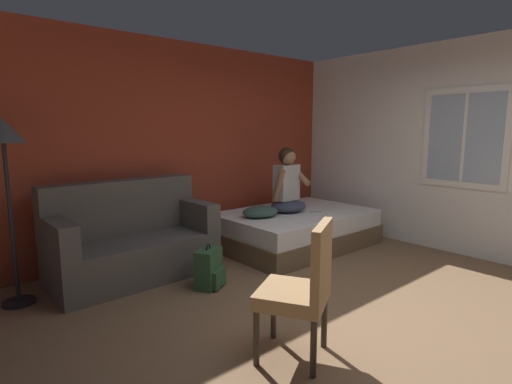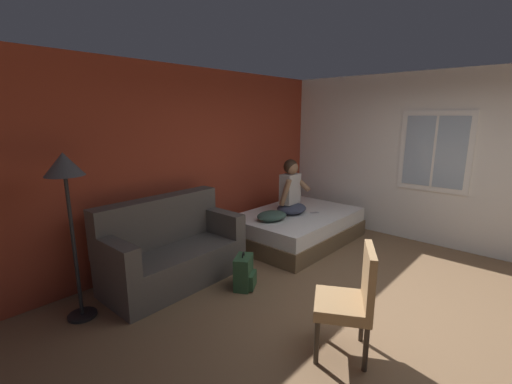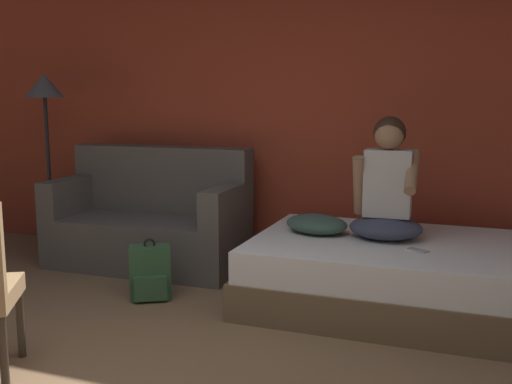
{
  "view_description": "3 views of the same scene",
  "coord_description": "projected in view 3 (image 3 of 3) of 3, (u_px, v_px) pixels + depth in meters",
  "views": [
    {
      "loc": [
        -2.81,
        -1.69,
        1.6
      ],
      "look_at": [
        0.23,
        1.84,
        0.86
      ],
      "focal_mm": 28.0,
      "sensor_mm": 36.0,
      "label": 1
    },
    {
      "loc": [
        -3.35,
        -1.08,
        2.04
      ],
      "look_at": [
        0.01,
        1.95,
        1.02
      ],
      "focal_mm": 24.0,
      "sensor_mm": 36.0,
      "label": 2
    },
    {
      "loc": [
        1.58,
        -2.2,
        1.5
      ],
      "look_at": [
        -0.02,
        2.13,
        0.75
      ],
      "focal_mm": 42.0,
      "sensor_mm": 36.0,
      "label": 3
    }
  ],
  "objects": [
    {
      "name": "wall_back_accent",
      "position": [
        291.0,
        112.0,
        5.37
      ],
      "size": [
        9.82,
        0.16,
        2.7
      ],
      "primitive_type": "cube",
      "color": "#993823",
      "rests_on": "ground"
    },
    {
      "name": "cell_phone",
      "position": [
        418.0,
        250.0,
        3.96
      ],
      "size": [
        0.16,
        0.13,
        0.01
      ],
      "primitive_type": "cube",
      "rotation": [
        0.0,
        0.0,
        1.08
      ],
      "color": "#B7B7BC",
      "rests_on": "bed"
    },
    {
      "name": "backpack",
      "position": [
        150.0,
        273.0,
        4.44
      ],
      "size": [
        0.35,
        0.34,
        0.46
      ],
      "color": "#2D5133",
      "rests_on": "ground"
    },
    {
      "name": "bed",
      "position": [
        396.0,
        275.0,
        4.27
      ],
      "size": [
        2.07,
        1.42,
        0.48
      ],
      "color": "brown",
      "rests_on": "ground"
    },
    {
      "name": "throw_pillow",
      "position": [
        317.0,
        224.0,
        4.47
      ],
      "size": [
        0.56,
        0.47,
        0.14
      ],
      "primitive_type": "ellipsoid",
      "rotation": [
        0.0,
        0.0,
        -0.26
      ],
      "color": "#385147",
      "rests_on": "bed"
    },
    {
      "name": "couch",
      "position": [
        151.0,
        221.0,
        5.33
      ],
      "size": [
        1.72,
        0.85,
        1.04
      ],
      "color": "#514C47",
      "rests_on": "ground"
    },
    {
      "name": "floor_lamp",
      "position": [
        45.0,
        103.0,
        5.55
      ],
      "size": [
        0.36,
        0.36,
        1.7
      ],
      "color": "black",
      "rests_on": "ground"
    },
    {
      "name": "person_seated",
      "position": [
        387.0,
        190.0,
        4.27
      ],
      "size": [
        0.53,
        0.46,
        0.88
      ],
      "color": "#383D51",
      "rests_on": "bed"
    }
  ]
}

